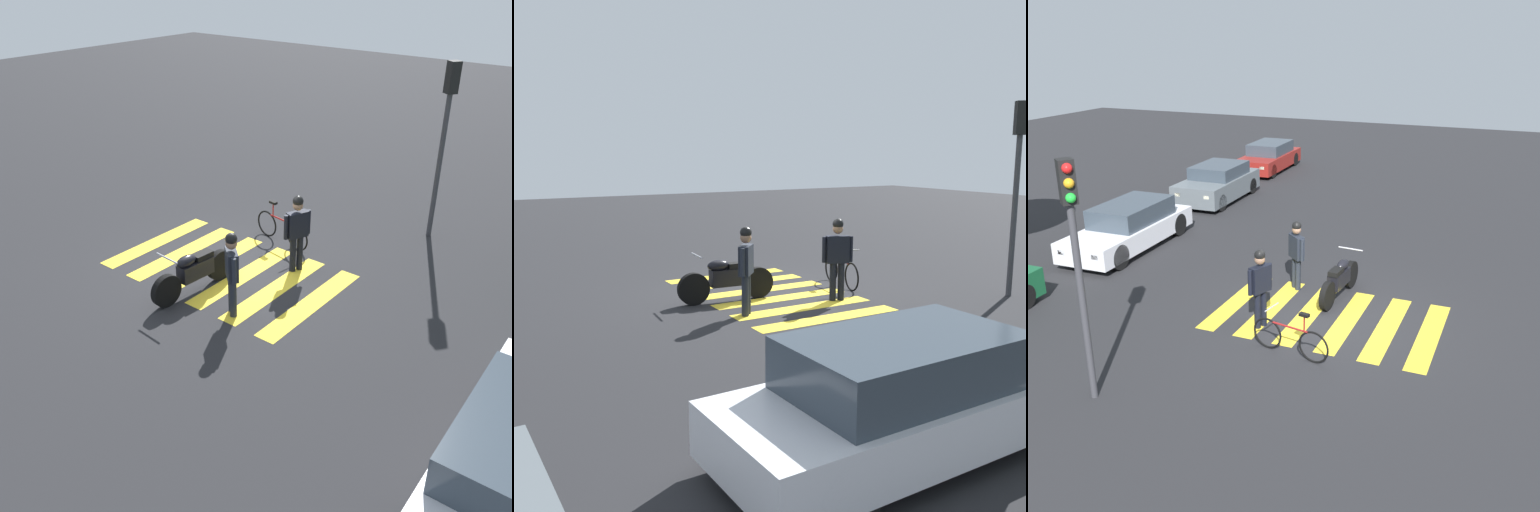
{
  "view_description": "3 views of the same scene",
  "coord_description": "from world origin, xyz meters",
  "views": [
    {
      "loc": [
        8.44,
        7.55,
        6.33
      ],
      "look_at": [
        0.34,
        1.1,
        0.85
      ],
      "focal_mm": 40.72,
      "sensor_mm": 36.0,
      "label": 1
    },
    {
      "loc": [
        6.47,
        11.25,
        3.2
      ],
      "look_at": [
        0.43,
        0.73,
        1.02
      ],
      "focal_mm": 41.8,
      "sensor_mm": 36.0,
      "label": 2
    },
    {
      "loc": [
        -11.5,
        -3.74,
        6.0
      ],
      "look_at": [
        0.57,
        1.29,
        1.09
      ],
      "focal_mm": 42.07,
      "sensor_mm": 36.0,
      "label": 3
    }
  ],
  "objects": [
    {
      "name": "officer_on_foot",
      "position": [
        1.25,
        1.24,
        1.0
      ],
      "size": [
        0.46,
        0.52,
        1.75
      ],
      "color": "#1E232D",
      "rests_on": "ground_plane"
    },
    {
      "name": "leaning_bicycle",
      "position": [
        -1.85,
        0.14,
        0.37
      ],
      "size": [
        0.47,
        1.71,
        0.99
      ],
      "color": "black",
      "rests_on": "ground_plane"
    },
    {
      "name": "police_motorcycle",
      "position": [
        1.11,
        0.08,
        0.47
      ],
      "size": [
        2.14,
        0.62,
        1.06
      ],
      "color": "black",
      "rests_on": "ground_plane"
    },
    {
      "name": "car_white_van",
      "position": [
        2.2,
        6.86,
        0.64
      ],
      "size": [
        4.6,
        1.79,
        1.32
      ],
      "color": "black",
      "rests_on": "ground_plane"
    },
    {
      "name": "car_maroon_wagon",
      "position": [
        13.37,
        7.36,
        0.6
      ],
      "size": [
        4.15,
        1.78,
        1.26
      ],
      "color": "black",
      "rests_on": "ground_plane"
    },
    {
      "name": "car_grey_coupe",
      "position": [
        7.9,
        7.04,
        0.64
      ],
      "size": [
        3.97,
        1.89,
        1.33
      ],
      "color": "black",
      "rests_on": "ground_plane"
    },
    {
      "name": "ground_plane",
      "position": [
        0.0,
        0.0,
        0.0
      ],
      "size": [
        60.0,
        60.0,
        0.0
      ],
      "primitive_type": "plane",
      "color": "#232326"
    },
    {
      "name": "officer_by_motorcycle",
      "position": [
        -0.96,
        1.2,
        1.02
      ],
      "size": [
        0.63,
        0.36,
        1.77
      ],
      "color": "black",
      "rests_on": "ground_plane"
    },
    {
      "name": "traffic_light_pole",
      "position": [
        -4.51,
        2.76,
        2.82
      ],
      "size": [
        0.34,
        0.35,
        4.2
      ],
      "color": "#38383D",
      "rests_on": "ground_plane"
    },
    {
      "name": "crosswalk_stripes",
      "position": [
        0.0,
        -0.0,
        0.0
      ],
      "size": [
        3.15,
        4.95,
        0.01
      ],
      "color": "yellow",
      "rests_on": "ground_plane"
    }
  ]
}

